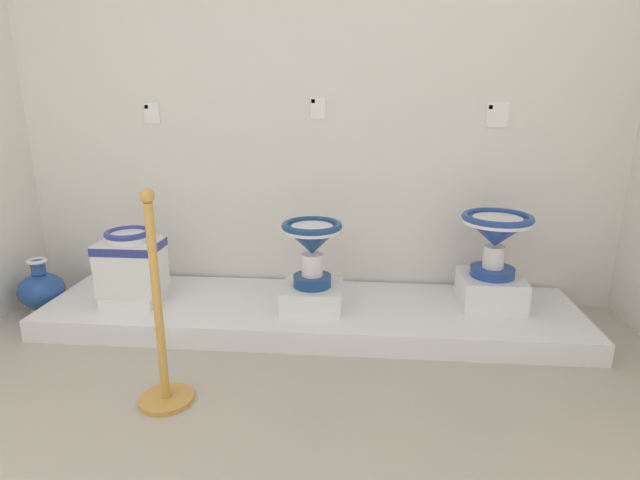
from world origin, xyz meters
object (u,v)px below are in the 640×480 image
Objects in this scene: antique_toilet_central_ornate at (312,242)px; plinth_block_pale_glazed at (490,290)px; plinth_block_broad_patterned at (135,296)px; plinth_block_central_ornate at (312,296)px; antique_toilet_broad_patterned at (131,260)px; stanchion_post_near_left at (161,343)px; info_placard_first at (152,113)px; decorative_vase_spare at (42,290)px; info_placard_second at (318,108)px; info_placard_third at (497,115)px; antique_toilet_pale_glazed at (496,233)px.

plinth_block_pale_glazed is at bearing 6.47° from antique_toilet_central_ornate.
plinth_block_broad_patterned is 1.14m from plinth_block_central_ornate.
antique_toilet_broad_patterned is 1.16m from plinth_block_central_ornate.
stanchion_post_near_left reaches higher than plinth_block_pale_glazed.
info_placard_first reaches higher than stanchion_post_near_left.
antique_toilet_central_ornate is 1.89m from decorative_vase_spare.
info_placard_second is 0.14× the size of stanchion_post_near_left.
antique_toilet_broad_patterned is 0.39× the size of stanchion_post_near_left.
info_placard_third is at bearing 22.96° from plinth_block_central_ornate.
stanchion_post_near_left is (0.53, -0.85, 0.14)m from plinth_block_broad_patterned.
plinth_block_central_ornate is 1.11m from plinth_block_pale_glazed.
info_placard_second is 1.14m from info_placard_third.
antique_toilet_central_ornate is 1.43m from info_placard_first.
plinth_block_broad_patterned is 0.81× the size of antique_toilet_central_ornate.
decorative_vase_spare is 1.56m from stanchion_post_near_left.
plinth_block_central_ornate is at bearing -88.98° from info_placard_second.
plinth_block_broad_patterned is at bearing -176.36° from plinth_block_pale_glazed.
plinth_block_pale_glazed is 2.39× the size of info_placard_third.
antique_toilet_pale_glazed is at bearing 3.64° from plinth_block_broad_patterned.
plinth_block_central_ornate is 0.91× the size of antique_toilet_central_ornate.
info_placard_third is at bearing 12.35° from antique_toilet_broad_patterned.
plinth_block_pale_glazed is (1.11, 0.13, -0.32)m from antique_toilet_central_ornate.
plinth_block_central_ornate is 2.35× the size of info_placard_third.
antique_toilet_pale_glazed reaches higher than antique_toilet_central_ornate.
info_placard_second is (-0.01, 0.48, 0.77)m from antique_toilet_central_ornate.
antique_toilet_central_ornate is (1.14, 0.02, 0.14)m from antique_toilet_broad_patterned.
info_placard_third is at bearing 0.00° from info_placard_first.
antique_toilet_central_ornate is (0.00, -0.00, 0.35)m from plinth_block_central_ornate.
plinth_block_central_ornate is (1.14, 0.02, -0.21)m from antique_toilet_broad_patterned.
info_placard_first is (-1.13, 0.48, 1.09)m from plinth_block_central_ornate.
plinth_block_pale_glazed is at bearing -135.00° from antique_toilet_pale_glazed.
info_placard_third reaches higher than plinth_block_central_ornate.
info_placard_second is at bearing 65.84° from stanchion_post_near_left.
info_placard_third reaches higher than antique_toilet_pale_glazed.
plinth_block_central_ornate is 0.35m from antique_toilet_central_ornate.
antique_toilet_broad_patterned reaches higher than plinth_block_pale_glazed.
plinth_block_central_ornate is at bearing -157.04° from info_placard_third.
plinth_block_broad_patterned is 2.25m from plinth_block_pale_glazed.
info_placard_second reaches higher than plinth_block_broad_patterned.
antique_toilet_pale_glazed is (2.25, 0.14, 0.44)m from plinth_block_broad_patterned.
info_placard_third is at bearing 85.63° from antique_toilet_pale_glazed.
antique_toilet_broad_patterned is at bearing -91.05° from info_placard_first.
antique_toilet_pale_glazed is (2.25, 0.14, 0.19)m from antique_toilet_broad_patterned.
stanchion_post_near_left is at bearing -114.16° from info_placard_second.
decorative_vase_spare is at bearing 171.41° from plinth_block_broad_patterned.
plinth_block_broad_patterned is 2.29m from antique_toilet_pale_glazed.
antique_toilet_broad_patterned is at bearing -179.13° from antique_toilet_central_ornate.
info_placard_first reaches higher than antique_toilet_pale_glazed.
plinth_block_central_ornate is at bearing 0.87° from plinth_block_broad_patterned.
antique_toilet_pale_glazed is at bearing 6.47° from antique_toilet_central_ornate.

